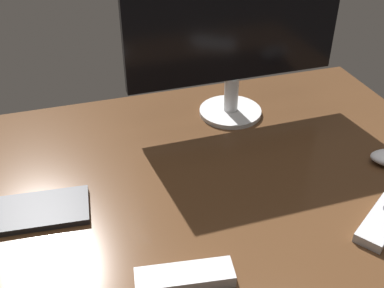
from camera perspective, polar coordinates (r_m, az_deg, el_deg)
desk at (r=108.83cm, az=-2.22°, el=-4.55°), size 140.00×84.00×2.00cm
monitor at (r=122.17cm, az=5.25°, el=13.82°), size 57.70×17.47×43.45cm
media_remote at (r=103.21cm, az=22.26°, el=-8.68°), size 16.43×13.60×3.59cm
tv_remote at (r=85.70cm, az=-0.91°, el=-16.00°), size 18.11×7.59×2.49cm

